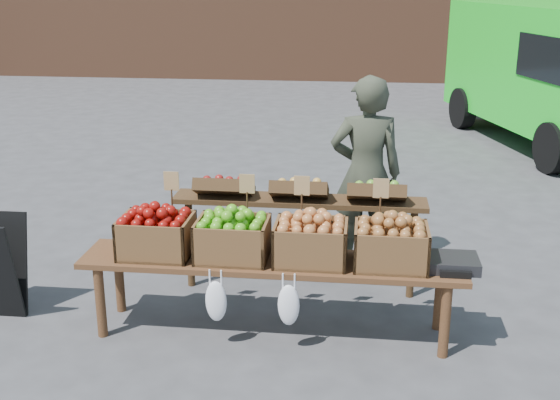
% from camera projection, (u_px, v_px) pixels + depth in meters
% --- Properties ---
extents(ground, '(80.00, 80.00, 0.00)m').
position_uv_depth(ground, '(196.00, 358.00, 4.76)').
color(ground, '#424144').
extents(vendor, '(0.65, 0.46, 1.70)m').
position_uv_depth(vendor, '(366.00, 174.00, 6.01)').
color(vendor, '#34392A').
rests_on(vendor, ground).
extents(back_table, '(2.10, 0.44, 1.04)m').
position_uv_depth(back_table, '(299.00, 231.00, 5.61)').
color(back_table, '#3C2815').
rests_on(back_table, ground).
extents(display_bench, '(2.70, 0.56, 0.57)m').
position_uv_depth(display_bench, '(272.00, 296.00, 5.02)').
color(display_bench, '#4E2E19').
rests_on(display_bench, ground).
extents(crate_golden_apples, '(0.50, 0.40, 0.28)m').
position_uv_depth(crate_golden_apples, '(156.00, 236.00, 4.98)').
color(crate_golden_apples, maroon).
rests_on(crate_golden_apples, display_bench).
extents(crate_russet_pears, '(0.50, 0.40, 0.28)m').
position_uv_depth(crate_russet_pears, '(233.00, 239.00, 4.92)').
color(crate_russet_pears, '#4CA012').
rests_on(crate_russet_pears, display_bench).
extents(crate_red_apples, '(0.50, 0.40, 0.28)m').
position_uv_depth(crate_red_apples, '(311.00, 243.00, 4.85)').
color(crate_red_apples, '#A68230').
rests_on(crate_red_apples, display_bench).
extents(crate_green_apples, '(0.50, 0.40, 0.28)m').
position_uv_depth(crate_green_apples, '(391.00, 246.00, 4.79)').
color(crate_green_apples, '#9F6732').
rests_on(crate_green_apples, display_bench).
extents(weighing_scale, '(0.34, 0.30, 0.08)m').
position_uv_depth(weighing_scale, '(453.00, 263.00, 4.77)').
color(weighing_scale, black).
rests_on(weighing_scale, display_bench).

